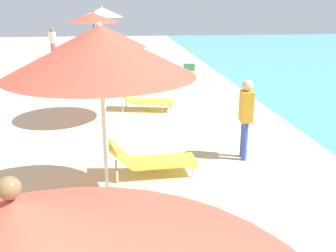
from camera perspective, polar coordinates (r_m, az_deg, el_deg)
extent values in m
sphere|color=olive|center=(1.02, -23.00, -8.64)|extent=(0.06, 0.06, 0.06)
cylinder|color=silver|center=(5.39, -9.54, -3.03)|extent=(0.05, 0.05, 2.00)
cone|color=#E54C38|center=(5.08, -10.31, 10.97)|extent=(2.55, 2.55, 0.63)
sphere|color=silver|center=(5.05, -10.54, 14.86)|extent=(0.06, 0.06, 0.06)
cube|color=yellow|center=(6.74, -0.72, -5.37)|extent=(1.19, 0.63, 0.04)
cube|color=yellow|center=(6.60, -7.28, -4.18)|extent=(0.41, 0.59, 0.38)
cylinder|color=silver|center=(7.09, 2.88, -5.32)|extent=(0.04, 0.04, 0.22)
cylinder|color=silver|center=(6.66, 3.75, -6.91)|extent=(0.04, 0.04, 0.22)
cylinder|color=silver|center=(6.94, -7.88, -5.99)|extent=(0.04, 0.04, 0.22)
cylinder|color=silver|center=(6.51, -7.73, -7.67)|extent=(0.04, 0.04, 0.22)
cube|color=yellow|center=(4.70, 2.12, -16.69)|extent=(1.26, 0.82, 0.04)
cube|color=yellow|center=(4.40, -7.18, -16.11)|extent=(0.46, 0.64, 0.42)
cylinder|color=silver|center=(5.12, 6.29, -15.34)|extent=(0.04, 0.04, 0.22)
cylinder|color=silver|center=(4.77, 8.90, -18.23)|extent=(0.04, 0.04, 0.22)
cylinder|color=silver|center=(4.78, -8.85, -18.18)|extent=(0.04, 0.04, 0.22)
cylinder|color=silver|center=(9.73, -9.76, 6.12)|extent=(0.05, 0.05, 1.90)
cone|color=#E54C38|center=(9.55, -10.16, 13.32)|extent=(2.21, 2.21, 0.54)
sphere|color=silver|center=(9.53, -10.26, 15.13)|extent=(0.06, 0.06, 0.06)
cube|color=yellow|center=(10.76, -2.23, 3.75)|extent=(1.28, 0.83, 0.04)
cube|color=yellow|center=(10.84, -6.41, 4.71)|extent=(0.54, 0.68, 0.34)
cylinder|color=silver|center=(11.00, 0.47, 3.32)|extent=(0.04, 0.04, 0.24)
cylinder|color=silver|center=(10.51, 0.27, 2.61)|extent=(0.04, 0.04, 0.24)
cylinder|color=silver|center=(11.17, -6.38, 3.44)|extent=(0.04, 0.04, 0.24)
cylinder|color=silver|center=(10.69, -6.88, 2.75)|extent=(0.04, 0.04, 0.24)
cylinder|color=#4C4C51|center=(14.21, -10.96, 10.55)|extent=(0.05, 0.05, 2.28)
cone|color=#E54C38|center=(14.11, -11.29, 15.83)|extent=(1.84, 1.84, 0.34)
sphere|color=#4C4C51|center=(14.10, -11.34, 16.64)|extent=(0.06, 0.06, 0.06)
cube|color=yellow|center=(15.59, -8.21, 8.09)|extent=(1.03, 0.64, 0.04)
cube|color=yellow|center=(15.54, -10.71, 8.44)|extent=(0.42, 0.59, 0.27)
cylinder|color=silver|center=(15.87, -6.82, 7.78)|extent=(0.04, 0.04, 0.25)
cylinder|color=silver|center=(15.42, -6.66, 7.49)|extent=(0.04, 0.04, 0.25)
cylinder|color=silver|center=(15.82, -10.75, 7.56)|extent=(0.04, 0.04, 0.25)
cylinder|color=silver|center=(15.36, -10.70, 7.26)|extent=(0.04, 0.04, 0.25)
cube|color=#4CA572|center=(13.36, -7.76, 6.47)|extent=(0.95, 0.69, 0.04)
cube|color=#4CA572|center=(13.38, -10.28, 7.13)|extent=(0.31, 0.66, 0.34)
cylinder|color=silver|center=(13.63, -6.15, 6.13)|extent=(0.04, 0.04, 0.25)
cylinder|color=silver|center=(13.10, -6.24, 5.64)|extent=(0.04, 0.04, 0.25)
cylinder|color=silver|center=(13.71, -10.32, 6.01)|extent=(0.04, 0.04, 0.25)
cylinder|color=silver|center=(13.18, -10.57, 5.52)|extent=(0.04, 0.04, 0.25)
cylinder|color=silver|center=(18.34, -9.73, 12.32)|extent=(0.05, 0.05, 2.34)
cone|color=white|center=(18.26, -9.96, 16.62)|extent=(1.91, 1.91, 0.42)
sphere|color=silver|center=(18.26, -10.00, 17.37)|extent=(0.06, 0.06, 0.06)
cube|color=yellow|center=(19.61, -5.66, 10.16)|extent=(1.03, 0.66, 0.04)
cube|color=yellow|center=(19.59, -7.58, 10.66)|extent=(0.30, 0.65, 0.38)
cylinder|color=silver|center=(19.91, -4.46, 9.91)|extent=(0.04, 0.04, 0.24)
cylinder|color=silver|center=(19.37, -4.40, 9.68)|extent=(0.04, 0.04, 0.24)
cylinder|color=silver|center=(19.90, -7.76, 9.80)|extent=(0.04, 0.04, 0.24)
cylinder|color=silver|center=(19.37, -7.79, 9.57)|extent=(0.04, 0.04, 0.24)
cube|color=yellow|center=(17.40, -5.63, 9.13)|extent=(1.07, 0.65, 0.04)
cube|color=yellow|center=(17.41, -7.82, 9.72)|extent=(0.33, 0.61, 0.38)
cylinder|color=silver|center=(17.66, -4.22, 8.86)|extent=(0.04, 0.04, 0.23)
cylinder|color=silver|center=(17.17, -4.23, 8.60)|extent=(0.04, 0.04, 0.23)
cylinder|color=silver|center=(17.70, -7.98, 8.76)|extent=(0.04, 0.04, 0.23)
cylinder|color=silver|center=(17.22, -8.09, 8.49)|extent=(0.04, 0.04, 0.23)
cylinder|color=#334CB2|center=(7.41, 11.56, -2.28)|extent=(0.11, 0.11, 0.78)
cylinder|color=#334CB2|center=(7.57, 11.33, -1.83)|extent=(0.11, 0.11, 0.78)
cube|color=orange|center=(7.29, 11.77, 2.97)|extent=(0.27, 0.39, 0.58)
sphere|color=#D8A87F|center=(7.20, 11.97, 6.02)|extent=(0.21, 0.21, 0.21)
cylinder|color=#D8334C|center=(22.59, -17.16, 10.89)|extent=(0.11, 0.11, 0.82)
cylinder|color=#D8334C|center=(22.48, -16.82, 10.89)|extent=(0.11, 0.11, 0.82)
cube|color=silver|center=(22.47, -17.16, 12.69)|extent=(0.42, 0.37, 0.61)
sphere|color=brown|center=(22.44, -17.26, 13.75)|extent=(0.22, 0.22, 0.22)
sphere|color=#3FB266|center=(21.53, -10.20, 10.35)|extent=(0.28, 0.28, 0.28)
cube|color=#338C59|center=(17.41, 3.22, 8.93)|extent=(0.57, 0.42, 0.34)
cube|color=white|center=(17.38, 3.23, 9.57)|extent=(0.59, 0.42, 0.06)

